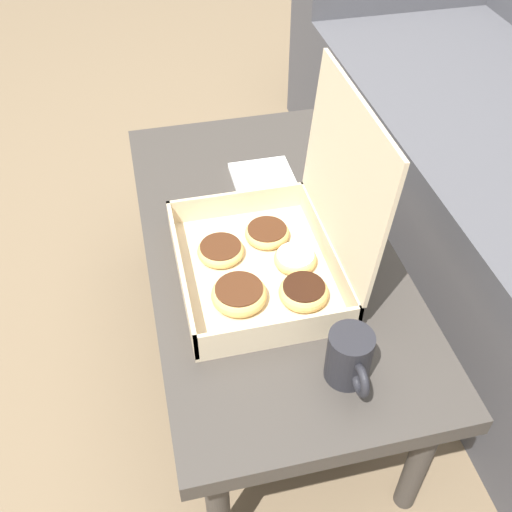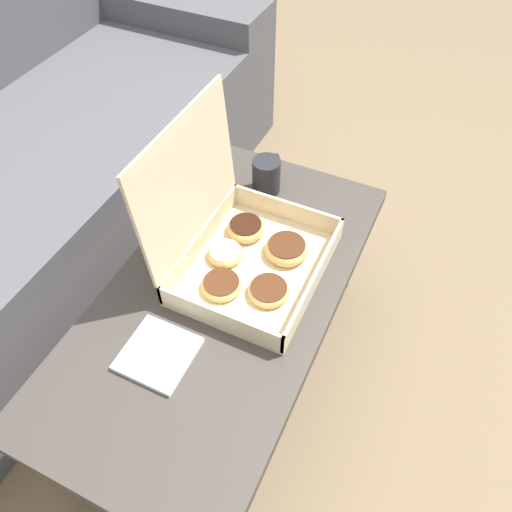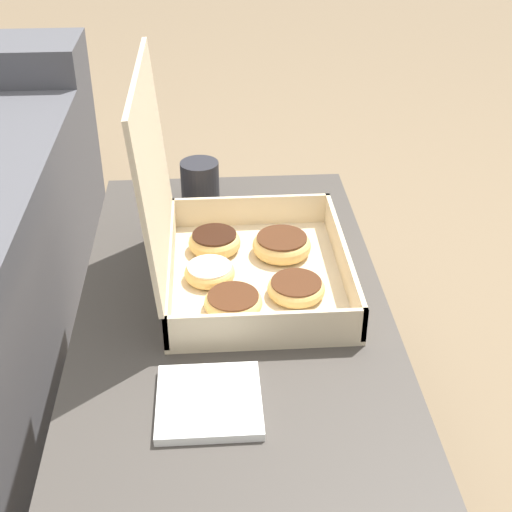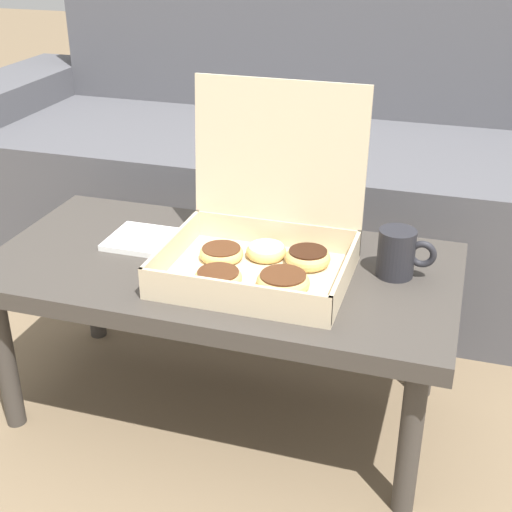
% 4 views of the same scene
% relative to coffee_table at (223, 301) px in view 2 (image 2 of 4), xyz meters
% --- Properties ---
extents(ground_plane, '(12.00, 12.00, 0.00)m').
position_rel_coffee_table_xyz_m(ground_plane, '(0.00, 0.03, -0.35)').
color(ground_plane, '#756047').
extents(coffee_table, '(1.01, 0.51, 0.39)m').
position_rel_coffee_table_xyz_m(coffee_table, '(0.00, 0.00, 0.00)').
color(coffee_table, '#3D3833').
rests_on(coffee_table, ground_plane).
extents(pastry_box, '(0.38, 0.33, 0.37)m').
position_rel_coffee_table_xyz_m(pastry_box, '(0.10, -0.00, 0.11)').
color(pastry_box, beige).
rests_on(pastry_box, coffee_table).
extents(coffee_mug, '(0.12, 0.08, 0.10)m').
position_rel_coffee_table_xyz_m(coffee_mug, '(0.37, 0.05, 0.09)').
color(coffee_mug, '#232328').
rests_on(coffee_mug, coffee_table).
extents(napkin_stack, '(0.14, 0.14, 0.01)m').
position_rel_coffee_table_xyz_m(napkin_stack, '(-0.21, 0.04, 0.05)').
color(napkin_stack, white).
rests_on(napkin_stack, coffee_table).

